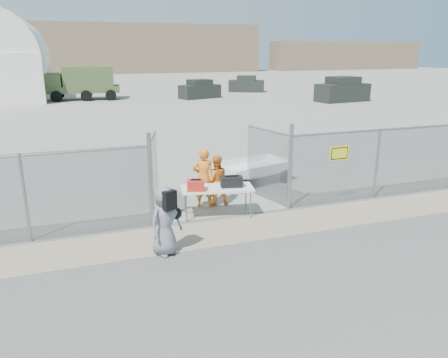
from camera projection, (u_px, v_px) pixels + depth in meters
name	position (u px, v px, depth m)	size (l,w,h in m)	color
ground	(251.00, 246.00, 10.41)	(160.00, 160.00, 0.00)	#454545
tarmac_inside	(107.00, 91.00, 48.45)	(160.00, 80.00, 0.01)	gray
dirt_strip	(237.00, 230.00, 11.32)	(44.00, 1.60, 0.01)	gray
distant_hills	(117.00, 48.00, 81.32)	(140.00, 6.00, 9.00)	#7F684F
chain_link_fence	(224.00, 179.00, 11.91)	(40.00, 0.20, 2.20)	gray
quonset_hangar	(0.00, 54.00, 42.37)	(9.00, 18.00, 8.00)	white
folding_table	(217.00, 202.00, 12.16)	(1.98, 0.82, 0.84)	white
orange_bag	(196.00, 185.00, 11.73)	(0.46, 0.31, 0.29)	red
black_duffel	(231.00, 182.00, 12.08)	(0.59, 0.35, 0.29)	black
security_worker_left	(204.00, 178.00, 12.74)	(0.65, 0.43, 1.78)	orange
security_worker_right	(216.00, 180.00, 12.94)	(0.74, 0.58, 1.53)	orange
visitor	(165.00, 221.00, 9.80)	(0.79, 0.51, 1.61)	slate
utility_trailer	(252.00, 171.00, 15.22)	(3.31, 1.71, 0.80)	white
military_truck	(84.00, 83.00, 39.48)	(6.28, 2.32, 2.99)	#44582D
parked_vehicle_near	(200.00, 89.00, 40.83)	(3.77, 1.71, 1.71)	black
parked_vehicle_mid	(246.00, 84.00, 46.99)	(3.72, 1.68, 1.68)	black
parked_vehicle_far	(342.00, 89.00, 38.35)	(4.66, 2.11, 2.11)	black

